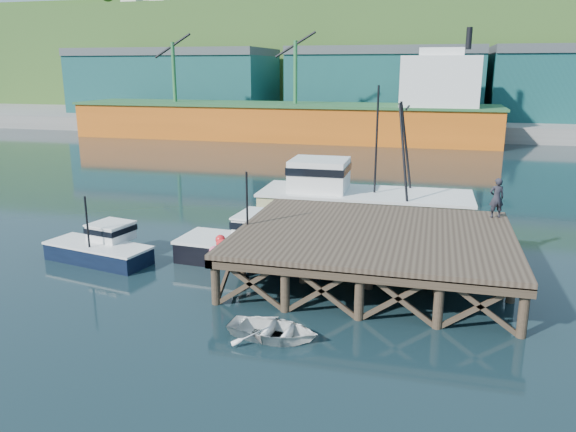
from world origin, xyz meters
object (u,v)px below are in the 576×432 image
(boat_navy, at_px, (102,247))
(boat_black, at_px, (256,244))
(dockworker, at_px, (497,198))
(trawler, at_px, (360,199))
(dinghy, at_px, (273,330))

(boat_navy, distance_m, boat_black, 7.56)
(boat_black, height_order, dockworker, boat_black)
(trawler, relative_size, dockworker, 6.34)
(boat_black, distance_m, dinghy, 8.24)
(boat_black, xyz_separation_m, dockworker, (11.12, 3.17, 2.25))
(boat_navy, bearing_deg, trawler, 50.54)
(trawler, bearing_deg, dockworker, -31.70)
(boat_navy, distance_m, dockworker, 19.27)
(boat_navy, distance_m, dinghy, 11.92)
(dinghy, bearing_deg, dockworker, -32.00)
(boat_navy, relative_size, dinghy, 1.76)
(boat_black, relative_size, dinghy, 2.36)
(boat_black, bearing_deg, dockworker, 19.94)
(dinghy, bearing_deg, boat_black, 26.52)
(dockworker, bearing_deg, dinghy, 37.97)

